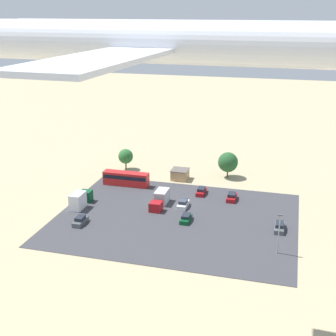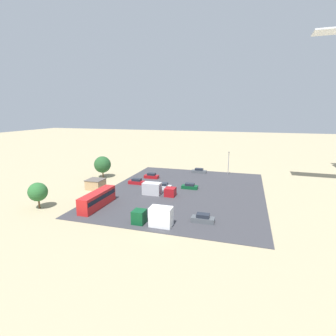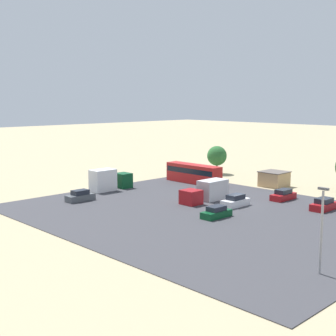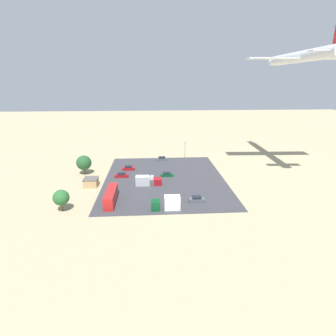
# 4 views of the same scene
# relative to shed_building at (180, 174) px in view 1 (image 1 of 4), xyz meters

# --- Properties ---
(ground_plane) EXTENTS (400.00, 400.00, 0.00)m
(ground_plane) POSITION_rel_shed_building_xyz_m (-4.75, 15.89, -1.29)
(ground_plane) COLOR tan
(parking_lot_surface) EXTENTS (48.10, 38.54, 0.08)m
(parking_lot_surface) POSITION_rel_shed_building_xyz_m (-4.75, 22.61, -1.25)
(parking_lot_surface) COLOR #38383D
(parking_lot_surface) RESTS_ON ground
(shed_building) EXTENTS (4.18, 4.20, 2.57)m
(shed_building) POSITION_rel_shed_building_xyz_m (0.00, 0.00, 0.00)
(shed_building) COLOR tan
(shed_building) RESTS_ON ground
(bus) EXTENTS (11.06, 2.50, 3.27)m
(bus) POSITION_rel_shed_building_xyz_m (11.47, 7.65, 0.55)
(bus) COLOR red
(bus) RESTS_ON ground
(parked_car_0) EXTENTS (1.76, 4.20, 1.44)m
(parked_car_0) POSITION_rel_shed_building_xyz_m (-7.03, 23.45, -0.61)
(parked_car_0) COLOR #0C4723
(parked_car_0) RESTS_ON ground
(parked_car_1) EXTENTS (1.76, 4.16, 1.60)m
(parked_car_1) POSITION_rel_shed_building_xyz_m (12.81, 30.20, -0.54)
(parked_car_1) COLOR #4C5156
(parked_car_1) RESTS_ON ground
(parked_car_2) EXTENTS (1.79, 4.46, 1.55)m
(parked_car_2) POSITION_rel_shed_building_xyz_m (-7.12, 8.43, -0.56)
(parked_car_2) COLOR maroon
(parked_car_2) RESTS_ON ground
(parked_car_3) EXTENTS (1.80, 4.69, 1.53)m
(parked_car_3) POSITION_rel_shed_building_xyz_m (-25.28, 22.57, -0.57)
(parked_car_3) COLOR #4C5156
(parked_car_3) RESTS_ON ground
(parked_car_4) EXTENTS (1.93, 4.29, 1.60)m
(parked_car_4) POSITION_rel_shed_building_xyz_m (-14.35, 10.13, -0.54)
(parked_car_4) COLOR maroon
(parked_car_4) RESTS_ON ground
(parked_car_5) EXTENTS (1.86, 4.33, 1.64)m
(parked_car_5) POSITION_rel_shed_building_xyz_m (-4.86, 16.81, -0.53)
(parked_car_5) COLOR silver
(parked_car_5) RESTS_ON ground
(parked_truck_0) EXTENTS (2.50, 8.00, 2.88)m
(parked_truck_0) POSITION_rel_shed_building_xyz_m (0.21, 16.99, 0.11)
(parked_truck_0) COLOR maroon
(parked_truck_0) RESTS_ON ground
(parked_truck_1) EXTENTS (2.39, 7.21, 3.47)m
(parked_truck_1) POSITION_rel_shed_building_xyz_m (16.54, 22.25, 0.38)
(parked_truck_1) COLOR #0C4723
(parked_truck_1) RESTS_ON ground
(tree_near_shed) EXTENTS (5.01, 5.01, 6.51)m
(tree_near_shed) POSITION_rel_shed_building_xyz_m (-11.24, -4.49, 2.71)
(tree_near_shed) COLOR brown
(tree_near_shed) RESTS_ON ground
(tree_apron_mid) EXTENTS (3.89, 3.89, 5.52)m
(tree_apron_mid) POSITION_rel_shed_building_xyz_m (15.64, -3.63, 2.27)
(tree_apron_mid) COLOR brown
(tree_apron_mid) RESTS_ON ground
(light_pole_lot_centre) EXTENTS (0.90, 0.28, 7.36)m
(light_pole_lot_centre) POSITION_rel_shed_building_xyz_m (-25.33, 31.82, 2.89)
(light_pole_lot_centre) COLOR gray
(light_pole_lot_centre) RESTS_ON ground
(airplane) EXTENTS (42.83, 35.88, 9.56)m
(airplane) POSITION_rel_shed_building_xyz_m (-14.80, 67.65, 36.53)
(airplane) COLOR silver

